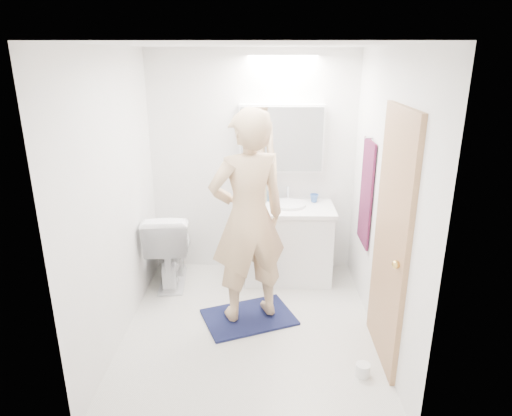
{
  "coord_description": "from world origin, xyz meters",
  "views": [
    {
      "loc": [
        0.11,
        -3.5,
        2.35
      ],
      "look_at": [
        0.05,
        0.25,
        1.05
      ],
      "focal_mm": 31.68,
      "sensor_mm": 36.0,
      "label": 1
    }
  ],
  "objects_px": {
    "toilet": "(170,246)",
    "toilet_paper_roll": "(363,370)",
    "toothbrush_cup": "(314,198)",
    "vanity_cabinet": "(288,244)",
    "medicine_cabinet": "(281,138)",
    "person": "(248,218)",
    "soap_bottle_b": "(273,193)",
    "soap_bottle_a": "(262,191)"
  },
  "relations": [
    {
      "from": "person",
      "to": "soap_bottle_a",
      "type": "distance_m",
      "value": 0.99
    },
    {
      "from": "vanity_cabinet",
      "to": "toilet_paper_roll",
      "type": "bearing_deg",
      "value": -72.69
    },
    {
      "from": "medicine_cabinet",
      "to": "soap_bottle_b",
      "type": "relative_size",
      "value": 4.85
    },
    {
      "from": "vanity_cabinet",
      "to": "medicine_cabinet",
      "type": "height_order",
      "value": "medicine_cabinet"
    },
    {
      "from": "person",
      "to": "soap_bottle_b",
      "type": "height_order",
      "value": "person"
    },
    {
      "from": "soap_bottle_b",
      "to": "toilet_paper_roll",
      "type": "distance_m",
      "value": 2.09
    },
    {
      "from": "soap_bottle_a",
      "to": "soap_bottle_b",
      "type": "xyz_separation_m",
      "value": [
        0.11,
        0.03,
        -0.03
      ]
    },
    {
      "from": "soap_bottle_a",
      "to": "vanity_cabinet",
      "type": "bearing_deg",
      "value": -28.33
    },
    {
      "from": "soap_bottle_a",
      "to": "soap_bottle_b",
      "type": "distance_m",
      "value": 0.12
    },
    {
      "from": "soap_bottle_a",
      "to": "toothbrush_cup",
      "type": "relative_size",
      "value": 2.68
    },
    {
      "from": "toilet",
      "to": "medicine_cabinet",
      "type": "bearing_deg",
      "value": -169.57
    },
    {
      "from": "toilet",
      "to": "toothbrush_cup",
      "type": "height_order",
      "value": "toothbrush_cup"
    },
    {
      "from": "vanity_cabinet",
      "to": "toilet_paper_roll",
      "type": "xyz_separation_m",
      "value": [
        0.5,
        -1.6,
        -0.34
      ]
    },
    {
      "from": "medicine_cabinet",
      "to": "person",
      "type": "bearing_deg",
      "value": -106.9
    },
    {
      "from": "person",
      "to": "toilet_paper_roll",
      "type": "xyz_separation_m",
      "value": [
        0.9,
        -0.77,
        -0.95
      ]
    },
    {
      "from": "person",
      "to": "toilet_paper_roll",
      "type": "distance_m",
      "value": 1.51
    },
    {
      "from": "vanity_cabinet",
      "to": "soap_bottle_a",
      "type": "height_order",
      "value": "soap_bottle_a"
    },
    {
      "from": "vanity_cabinet",
      "to": "soap_bottle_b",
      "type": "xyz_separation_m",
      "value": [
        -0.17,
        0.18,
        0.52
      ]
    },
    {
      "from": "soap_bottle_a",
      "to": "medicine_cabinet",
      "type": "bearing_deg",
      "value": 17.05
    },
    {
      "from": "toilet",
      "to": "toothbrush_cup",
      "type": "distance_m",
      "value": 1.62
    },
    {
      "from": "toilet",
      "to": "toilet_paper_roll",
      "type": "height_order",
      "value": "toilet"
    },
    {
      "from": "medicine_cabinet",
      "to": "toilet",
      "type": "distance_m",
      "value": 1.63
    },
    {
      "from": "toilet",
      "to": "soap_bottle_b",
      "type": "xyz_separation_m",
      "value": [
        1.09,
        0.3,
        0.5
      ]
    },
    {
      "from": "toilet",
      "to": "soap_bottle_b",
      "type": "height_order",
      "value": "soap_bottle_b"
    },
    {
      "from": "soap_bottle_b",
      "to": "person",
      "type": "bearing_deg",
      "value": -102.94
    },
    {
      "from": "person",
      "to": "medicine_cabinet",
      "type": "bearing_deg",
      "value": -128.88
    },
    {
      "from": "vanity_cabinet",
      "to": "soap_bottle_b",
      "type": "distance_m",
      "value": 0.58
    },
    {
      "from": "toilet",
      "to": "vanity_cabinet",
      "type": "bearing_deg",
      "value": -179.85
    },
    {
      "from": "person",
      "to": "toilet_paper_roll",
      "type": "height_order",
      "value": "person"
    },
    {
      "from": "toothbrush_cup",
      "to": "toilet_paper_roll",
      "type": "relative_size",
      "value": 0.85
    },
    {
      "from": "vanity_cabinet",
      "to": "toilet",
      "type": "height_order",
      "value": "toilet"
    },
    {
      "from": "soap_bottle_a",
      "to": "soap_bottle_b",
      "type": "height_order",
      "value": "soap_bottle_a"
    },
    {
      "from": "medicine_cabinet",
      "to": "toilet_paper_roll",
      "type": "xyz_separation_m",
      "value": [
        0.58,
        -1.81,
        -1.45
      ]
    },
    {
      "from": "medicine_cabinet",
      "to": "soap_bottle_a",
      "type": "height_order",
      "value": "medicine_cabinet"
    },
    {
      "from": "vanity_cabinet",
      "to": "person",
      "type": "xyz_separation_m",
      "value": [
        -0.4,
        -0.83,
        0.61
      ]
    },
    {
      "from": "toilet",
      "to": "person",
      "type": "distance_m",
      "value": 1.26
    },
    {
      "from": "toilet_paper_roll",
      "to": "soap_bottle_a",
      "type": "bearing_deg",
      "value": 113.94
    },
    {
      "from": "toilet",
      "to": "toothbrush_cup",
      "type": "relative_size",
      "value": 8.74
    },
    {
      "from": "medicine_cabinet",
      "to": "toothbrush_cup",
      "type": "relative_size",
      "value": 9.4
    },
    {
      "from": "soap_bottle_a",
      "to": "toilet_paper_roll",
      "type": "xyz_separation_m",
      "value": [
        0.78,
        -1.75,
        -0.9
      ]
    },
    {
      "from": "soap_bottle_a",
      "to": "soap_bottle_b",
      "type": "bearing_deg",
      "value": 15.01
    },
    {
      "from": "vanity_cabinet",
      "to": "toothbrush_cup",
      "type": "xyz_separation_m",
      "value": [
        0.28,
        0.16,
        0.47
      ]
    }
  ]
}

